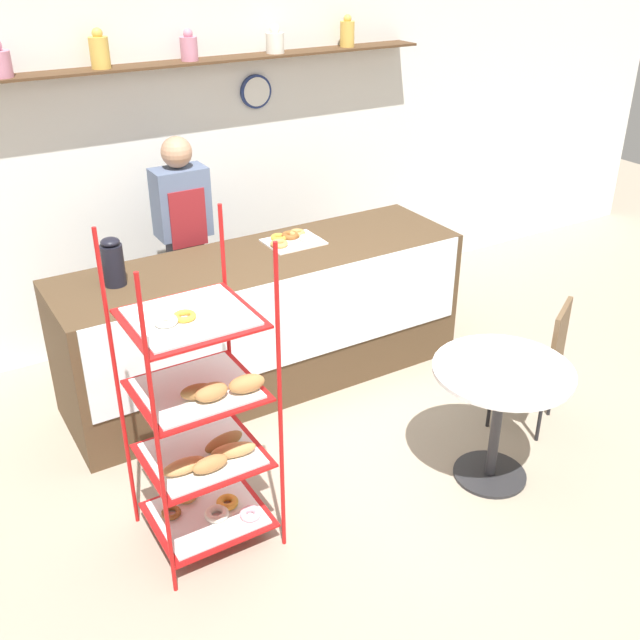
{
  "coord_description": "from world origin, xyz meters",
  "views": [
    {
      "loc": [
        -2.06,
        -3.01,
        2.92
      ],
      "look_at": [
        0.0,
        0.4,
        0.82
      ],
      "focal_mm": 42.0,
      "sensor_mm": 36.0,
      "label": 1
    }
  ],
  "objects_px": {
    "pastry_rack": "(204,426)",
    "person_worker": "(185,241)",
    "cafe_table": "(500,396)",
    "coffee_carafe": "(113,262)",
    "donut_tray_counter": "(291,239)",
    "cafe_chair": "(542,353)"
  },
  "relations": [
    {
      "from": "cafe_table",
      "to": "coffee_carafe",
      "type": "bearing_deg",
      "value": 133.26
    },
    {
      "from": "pastry_rack",
      "to": "cafe_chair",
      "type": "relative_size",
      "value": 1.96
    },
    {
      "from": "person_worker",
      "to": "coffee_carafe",
      "type": "bearing_deg",
      "value": -140.49
    },
    {
      "from": "cafe_chair",
      "to": "person_worker",
      "type": "bearing_deg",
      "value": -83.15
    },
    {
      "from": "person_worker",
      "to": "coffee_carafe",
      "type": "relative_size",
      "value": 5.45
    },
    {
      "from": "cafe_chair",
      "to": "donut_tray_counter",
      "type": "relative_size",
      "value": 2.3
    },
    {
      "from": "person_worker",
      "to": "cafe_table",
      "type": "distance_m",
      "value": 2.49
    },
    {
      "from": "donut_tray_counter",
      "to": "pastry_rack",
      "type": "bearing_deg",
      "value": -132.89
    },
    {
      "from": "pastry_rack",
      "to": "coffee_carafe",
      "type": "distance_m",
      "value": 1.37
    },
    {
      "from": "cafe_table",
      "to": "donut_tray_counter",
      "type": "xyz_separation_m",
      "value": [
        -0.35,
        1.78,
        0.42
      ]
    },
    {
      "from": "coffee_carafe",
      "to": "donut_tray_counter",
      "type": "xyz_separation_m",
      "value": [
        1.27,
        0.06,
        -0.13
      ]
    },
    {
      "from": "pastry_rack",
      "to": "person_worker",
      "type": "relative_size",
      "value": 1.03
    },
    {
      "from": "coffee_carafe",
      "to": "donut_tray_counter",
      "type": "bearing_deg",
      "value": 2.6
    },
    {
      "from": "donut_tray_counter",
      "to": "coffee_carafe",
      "type": "bearing_deg",
      "value": -177.4
    },
    {
      "from": "cafe_table",
      "to": "cafe_chair",
      "type": "bearing_deg",
      "value": 23.16
    },
    {
      "from": "pastry_rack",
      "to": "cafe_chair",
      "type": "distance_m",
      "value": 2.23
    },
    {
      "from": "cafe_table",
      "to": "coffee_carafe",
      "type": "xyz_separation_m",
      "value": [
        -1.62,
        1.72,
        0.55
      ]
    },
    {
      "from": "cafe_table",
      "to": "coffee_carafe",
      "type": "distance_m",
      "value": 2.43
    },
    {
      "from": "pastry_rack",
      "to": "cafe_table",
      "type": "relative_size",
      "value": 2.19
    },
    {
      "from": "person_worker",
      "to": "cafe_chair",
      "type": "xyz_separation_m",
      "value": [
        1.55,
        -2.02,
        -0.38
      ]
    },
    {
      "from": "cafe_chair",
      "to": "donut_tray_counter",
      "type": "xyz_separation_m",
      "value": [
        -0.95,
        1.52,
        0.44
      ]
    },
    {
      "from": "pastry_rack",
      "to": "person_worker",
      "type": "distance_m",
      "value": 1.99
    }
  ]
}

